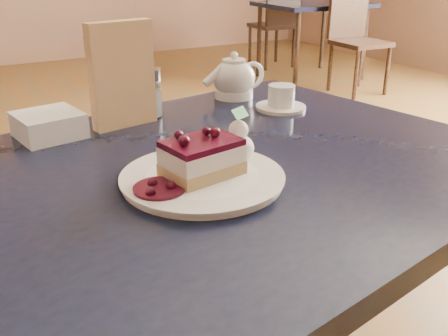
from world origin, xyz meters
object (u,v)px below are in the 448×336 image
bg_table_far_right (309,71)px  dessert_plate (202,178)px  main_table (186,213)px  cheesecake_slice (202,158)px  tea_set (243,83)px

bg_table_far_right → dessert_plate: bearing=-128.9°
main_table → bg_table_far_right: 4.06m
main_table → dessert_plate: 0.10m
main_table → cheesecake_slice: (0.01, -0.05, 0.12)m
tea_set → dessert_plate: bearing=-128.8°
cheesecake_slice → bg_table_far_right: (2.67, 3.04, -0.71)m
main_table → cheesecake_slice: bearing=-90.0°
dessert_plate → cheesecake_slice: cheesecake_slice is taller
main_table → dessert_plate: size_ratio=5.06×
tea_set → cheesecake_slice: bearing=-128.8°
dessert_plate → tea_set: bearing=51.2°
cheesecake_slice → tea_set: size_ratio=0.50×
dessert_plate → cheesecake_slice: 0.03m
main_table → tea_set: tea_set is taller
cheesecake_slice → bg_table_far_right: bearing=38.8°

